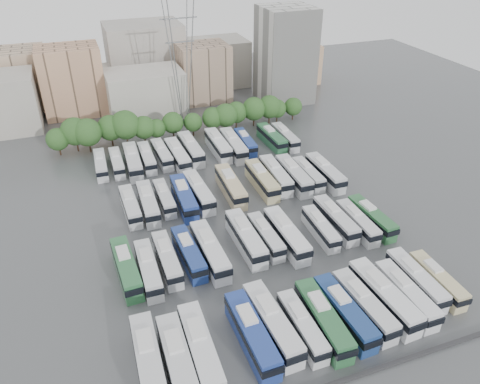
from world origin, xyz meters
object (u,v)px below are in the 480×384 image
object	(u,v)px
bus_r0_s9	(364,305)
bus_r1_s1	(148,269)
bus_r1_s12	(357,222)
bus_r3_s5	(178,155)
bus_r2_s12	(308,174)
bus_r1_s0	(126,268)
bus_r3_s2	(133,161)
electricity_pylon	(181,52)
bus_r2_s10	(276,175)
bus_r0_s0	(149,362)
bus_r0_s6	(302,326)
bus_r1_s2	(167,259)
bus_r1_s6	(246,238)
bus_r0_s5	(272,323)
bus_r3_s0	(101,164)
bus_r3_s3	(147,158)
bus_r3_s1	(117,163)
bus_r0_s10	(384,296)
bus_r1_s7	(266,236)
bus_r1_s13	(372,217)
bus_r3_s6	(191,149)
bus_r0_s13	(437,280)
bus_r1_s11	(335,219)
bus_r0_s8	(344,312)
bus_r1_s8	(287,235)
bus_r2_s7	(231,186)
bus_r0_s2	(201,349)
bus_r2_s13	(325,172)
bus_r1_s10	(321,228)
bus_r3_s13	(285,137)
bus_r3_s8	(218,145)
bus_r1_s4	(210,251)
apartment_tower	(285,55)
bus_r0_s4	(252,334)
bus_r2_s3	(164,198)
bus_r1_s3	(189,253)
bus_r0_s1	(178,363)
bus_r2_s9	(262,180)
bus_r2_s5	(199,192)
bus_r2_s4	(184,197)
bus_r0_s7	(323,319)
bus_r3_s9	(233,145)

from	to	relation	value
bus_r0_s9	bus_r1_s1	size ratio (longest dim) A/B	1.06
bus_r1_s12	bus_r3_s5	world-z (taller)	bus_r3_s5
bus_r2_s12	bus_r1_s0	bearing A→B (deg)	-155.95
bus_r0_s9	bus_r3_s2	world-z (taller)	bus_r3_s2
electricity_pylon	bus_r2_s10	size ratio (longest dim) A/B	2.60
bus_r0_s0	bus_r1_s1	bearing A→B (deg)	81.40
electricity_pylon	bus_r2_s12	bearing A→B (deg)	-67.06
bus_r0_s6	bus_r1_s2	bearing A→B (deg)	124.97
bus_r1_s6	bus_r0_s5	bearing A→B (deg)	-100.36
bus_r3_s0	bus_r3_s3	size ratio (longest dim) A/B	0.96
bus_r3_s1	bus_r0_s10	bearing A→B (deg)	-60.75
bus_r0_s6	bus_r1_s7	bearing A→B (deg)	80.97
bus_r1_s12	bus_r1_s13	bearing A→B (deg)	6.46
bus_r1_s1	bus_r1_s13	world-z (taller)	bus_r1_s1
bus_r3_s6	bus_r1_s1	bearing A→B (deg)	-115.08
bus_r0_s13	bus_r1_s11	bearing A→B (deg)	109.86
bus_r0_s8	bus_r1_s8	distance (m)	18.54
bus_r1_s6	bus_r2_s7	bearing A→B (deg)	79.14
bus_r0_s13	bus_r1_s7	bearing A→B (deg)	137.80
bus_r0_s2	bus_r1_s7	distance (m)	25.48
bus_r3_s3	bus_r2_s13	bearing A→B (deg)	-29.56
bus_r1_s8	bus_r1_s10	bearing A→B (deg)	0.84
bus_r1_s2	bus_r3_s13	xyz separation A→B (m)	(36.51, 35.07, -0.00)
bus_r0_s8	bus_r3_s8	bearing A→B (deg)	88.27
bus_r2_s10	bus_r1_s2	bearing A→B (deg)	-142.69
bus_r1_s11	bus_r3_s8	size ratio (longest dim) A/B	0.93
bus_r3_s3	bus_r3_s6	xyz separation A→B (m)	(10.07, 0.41, 0.27)
bus_r1_s4	bus_r1_s8	bearing A→B (deg)	-2.44
bus_r0_s8	bus_r1_s7	size ratio (longest dim) A/B	1.15
apartment_tower	bus_r3_s13	size ratio (longest dim) A/B	2.21
bus_r0_s4	bus_r2_s3	distance (m)	36.98
bus_r3_s1	bus_r3_s3	distance (m)	6.50
bus_r0_s13	bus_r3_s6	distance (m)	59.04
bus_r1_s2	bus_r3_s0	bearing A→B (deg)	99.70
bus_r3_s1	bus_r2_s7	bearing A→B (deg)	-42.53
bus_r1_s1	bus_r1_s10	bearing A→B (deg)	2.10
bus_r0_s9	bus_r1_s3	bearing A→B (deg)	132.65
bus_r0_s0	bus_r0_s6	world-z (taller)	bus_r0_s0
bus_r0_s1	bus_r2_s9	world-z (taller)	bus_r0_s1
bus_r2_s5	bus_r2_s13	size ratio (longest dim) A/B	0.99
bus_r1_s12	bus_r1_s11	bearing A→B (deg)	150.37
bus_r1_s6	bus_r1_s12	size ratio (longest dim) A/B	1.16
bus_r0_s6	bus_r1_s1	bearing A→B (deg)	132.99
bus_r1_s7	bus_r3_s2	size ratio (longest dim) A/B	0.84
bus_r0_s8	bus_r1_s7	xyz separation A→B (m)	(-3.16, 19.75, -0.25)
bus_r0_s13	bus_r3_s6	xyz separation A→B (m)	(-22.85, 54.44, 0.33)
bus_r1_s10	bus_r2_s4	distance (m)	26.13
bus_r0_s7	bus_r3_s1	bearing A→B (deg)	111.89
bus_r3_s9	bus_r3_s8	bearing A→B (deg)	159.79
bus_r1_s12	bus_r2_s3	bearing A→B (deg)	147.38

